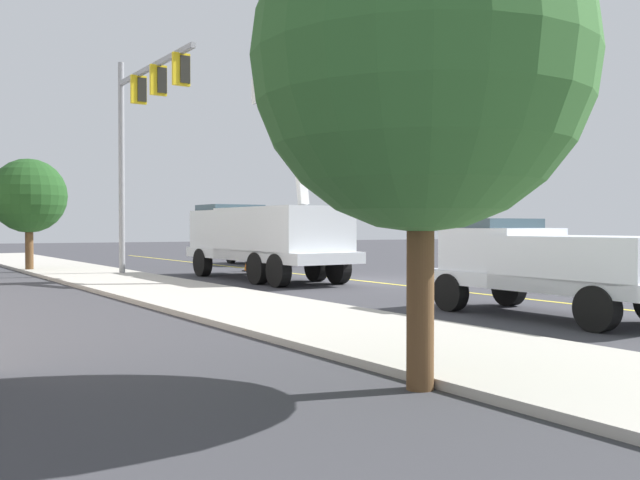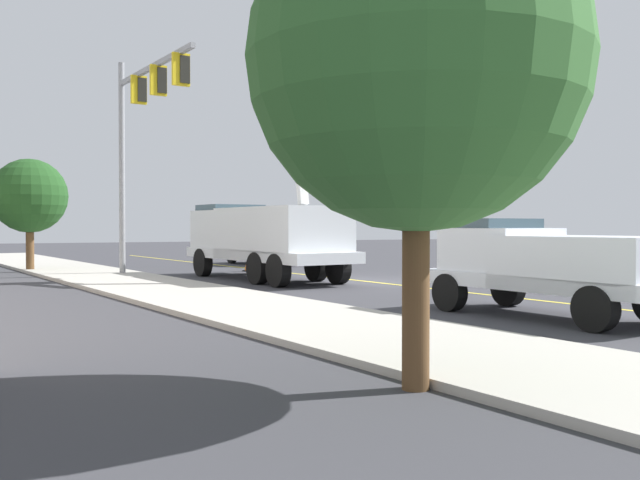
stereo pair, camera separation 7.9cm
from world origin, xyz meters
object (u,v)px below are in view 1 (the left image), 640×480
Objects in this scene: service_pickup_truck at (548,264)px; traffic_cone_mid_front at (248,262)px; passing_minivan at (261,245)px; traffic_signal_mast at (141,118)px; utility_bucket_truck at (264,233)px.

traffic_cone_mid_front is at bearing 2.79° from service_pickup_truck.
passing_minivan is 11.17m from traffic_signal_mast.
utility_bucket_truck reaches higher than traffic_cone_mid_front.
traffic_signal_mast reaches higher than utility_bucket_truck.
service_pickup_truck is 21.15m from passing_minivan.
traffic_signal_mast is (13.91, 5.65, 4.56)m from service_pickup_truck.
service_pickup_truck is 0.73× the size of traffic_signal_mast.
passing_minivan is (9.07, -3.27, -0.65)m from utility_bucket_truck.
traffic_signal_mast reaches higher than passing_minivan.
traffic_cone_mid_front is (-4.60, 2.30, -0.61)m from passing_minivan.
traffic_signal_mast is at bearing 63.97° from utility_bucket_truck.
utility_bucket_truck is 1.69× the size of passing_minivan.
traffic_signal_mast is (-2.58, 4.84, 5.31)m from traffic_cone_mid_front.
traffic_cone_mid_front is at bearing -12.22° from utility_bucket_truck.
traffic_signal_mast is (-7.18, 7.14, 4.71)m from passing_minivan.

